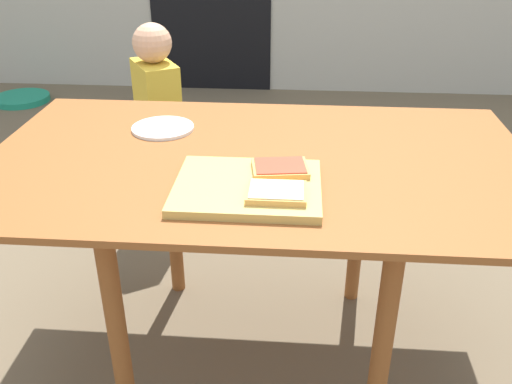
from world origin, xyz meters
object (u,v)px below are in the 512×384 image
object	(u,v)px
dining_table	(258,186)
garden_hose_coil	(22,99)
child_left	(159,118)
cutting_board	(248,187)
pizza_slice_near_right	(276,192)
plate_white_left	(163,128)
pizza_slice_far_right	(280,168)

from	to	relation	value
dining_table	garden_hose_coil	bearing A→B (deg)	128.42
child_left	garden_hose_coil	bearing A→B (deg)	131.83
cutting_board	pizza_slice_near_right	xyz separation A→B (m)	(0.07, -0.06, 0.02)
child_left	plate_white_left	bearing A→B (deg)	-74.21
pizza_slice_near_right	pizza_slice_far_right	world-z (taller)	same
child_left	garden_hose_coil	size ratio (longest dim) A/B	2.27
pizza_slice_far_right	dining_table	bearing A→B (deg)	117.13
plate_white_left	garden_hose_coil	world-z (taller)	plate_white_left
cutting_board	child_left	size ratio (longest dim) A/B	0.39
dining_table	cutting_board	size ratio (longest dim) A/B	4.26
garden_hose_coil	cutting_board	bearing A→B (deg)	-53.88
cutting_board	pizza_slice_far_right	distance (m)	0.11
cutting_board	pizza_slice_near_right	distance (m)	0.09
pizza_slice_far_right	child_left	bearing A→B (deg)	120.15
dining_table	pizza_slice_far_right	xyz separation A→B (m)	(0.07, -0.13, 0.12)
garden_hose_coil	pizza_slice_far_right	bearing A→B (deg)	-52.07
cutting_board	plate_white_left	distance (m)	0.48
plate_white_left	cutting_board	bearing A→B (deg)	-52.31
pizza_slice_far_right	child_left	xyz separation A→B (m)	(-0.55, 0.94, -0.24)
pizza_slice_far_right	child_left	distance (m)	1.12
cutting_board	pizza_slice_near_right	bearing A→B (deg)	-38.59
dining_table	pizza_slice_far_right	world-z (taller)	pizza_slice_far_right
cutting_board	dining_table	bearing A→B (deg)	87.21
dining_table	garden_hose_coil	distance (m)	3.17
dining_table	plate_white_left	world-z (taller)	plate_white_left
pizza_slice_near_right	garden_hose_coil	size ratio (longest dim) A/B	0.34
pizza_slice_near_right	child_left	distance (m)	1.23
pizza_slice_near_right	child_left	world-z (taller)	child_left
cutting_board	pizza_slice_near_right	size ratio (longest dim) A/B	2.55
pizza_slice_near_right	pizza_slice_far_right	distance (m)	0.13
plate_white_left	dining_table	bearing A→B (deg)	-30.83
cutting_board	garden_hose_coil	size ratio (longest dim) A/B	0.88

